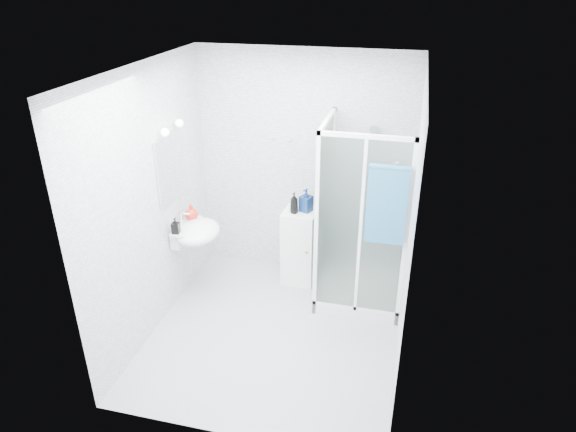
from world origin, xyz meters
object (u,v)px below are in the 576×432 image
(shampoo_bottle_b, at_px, (306,200))
(soap_dispenser_black, at_px, (175,226))
(storage_cabinet, at_px, (300,246))
(soap_dispenser_orange, at_px, (191,212))
(shampoo_bottle_a, at_px, (294,203))
(hand_towel, at_px, (387,203))
(wall_basin, at_px, (195,232))
(shower_enclosure, at_px, (353,264))

(shampoo_bottle_b, xyz_separation_m, soap_dispenser_black, (-1.19, -0.79, -0.07))
(storage_cabinet, relative_size, soap_dispenser_orange, 4.96)
(shampoo_bottle_a, height_order, soap_dispenser_black, shampoo_bottle_a)
(soap_dispenser_orange, relative_size, soap_dispenser_black, 1.05)
(storage_cabinet, distance_m, shampoo_bottle_a, 0.57)
(hand_towel, bearing_deg, soap_dispenser_orange, 173.81)
(shampoo_bottle_b, relative_size, soap_dispenser_black, 1.56)
(wall_basin, distance_m, soap_dispenser_orange, 0.23)
(shower_enclosure, relative_size, shampoo_bottle_a, 8.40)
(soap_dispenser_orange, bearing_deg, soap_dispenser_black, -95.59)
(hand_towel, height_order, soap_dispenser_orange, hand_towel)
(soap_dispenser_black, bearing_deg, wall_basin, 56.86)
(hand_towel, height_order, shampoo_bottle_a, hand_towel)
(shampoo_bottle_b, bearing_deg, wall_basin, -150.88)
(wall_basin, distance_m, shampoo_bottle_b, 1.24)
(wall_basin, relative_size, shampoo_bottle_b, 2.12)
(soap_dispenser_orange, distance_m, soap_dispenser_black, 0.33)
(storage_cabinet, bearing_deg, shampoo_bottle_a, -137.02)
(shower_enclosure, relative_size, shampoo_bottle_b, 7.57)
(wall_basin, xyz_separation_m, soap_dispenser_black, (-0.12, -0.19, 0.15))
(shower_enclosure, relative_size, storage_cabinet, 2.26)
(soap_dispenser_orange, height_order, soap_dispenser_black, soap_dispenser_orange)
(shower_enclosure, distance_m, wall_basin, 1.72)
(wall_basin, height_order, storage_cabinet, wall_basin)
(hand_towel, xyz_separation_m, shampoo_bottle_b, (-0.89, 0.68, -0.36))
(wall_basin, relative_size, soap_dispenser_black, 3.31)
(storage_cabinet, distance_m, soap_dispenser_orange, 1.29)
(shampoo_bottle_a, bearing_deg, shower_enclosure, -16.23)
(shampoo_bottle_b, height_order, soap_dispenser_black, shampoo_bottle_b)
(wall_basin, distance_m, storage_cabinet, 1.21)
(wall_basin, height_order, shampoo_bottle_a, shampoo_bottle_a)
(hand_towel, relative_size, soap_dispenser_black, 4.63)
(shower_enclosure, height_order, soap_dispenser_orange, shower_enclosure)
(shampoo_bottle_a, relative_size, soap_dispenser_orange, 1.34)
(soap_dispenser_orange, bearing_deg, shower_enclosure, 5.83)
(shampoo_bottle_a, distance_m, shampoo_bottle_b, 0.14)
(shower_enclosure, relative_size, soap_dispenser_orange, 11.22)
(storage_cabinet, bearing_deg, hand_towel, -32.52)
(wall_basin, bearing_deg, soap_dispenser_orange, 123.76)
(storage_cabinet, xyz_separation_m, soap_dispenser_black, (-1.13, -0.76, 0.50))
(storage_cabinet, height_order, shampoo_bottle_b, shampoo_bottle_b)
(hand_towel, relative_size, shampoo_bottle_a, 3.29)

